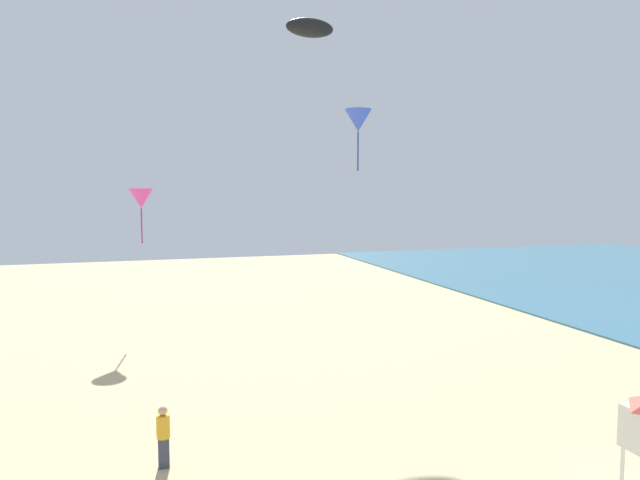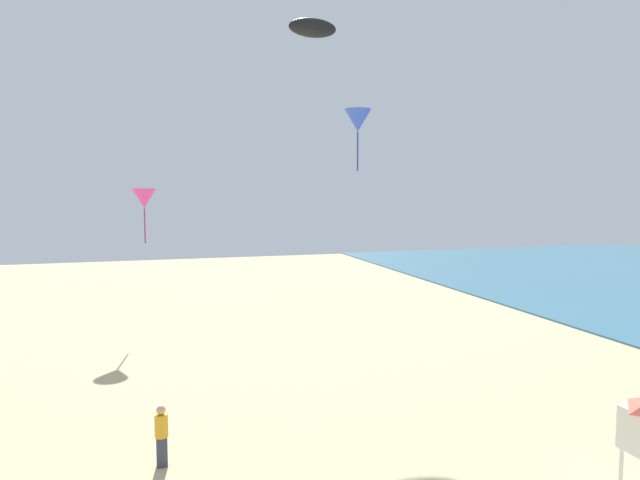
{
  "view_description": "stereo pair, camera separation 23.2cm",
  "coord_description": "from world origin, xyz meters",
  "px_view_note": "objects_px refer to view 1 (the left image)",
  "views": [
    {
      "loc": [
        0.41,
        -0.75,
        7.1
      ],
      "look_at": [
        6.05,
        17.07,
        5.51
      ],
      "focal_mm": 31.02,
      "sensor_mm": 36.0,
      "label": 1
    },
    {
      "loc": [
        0.63,
        -0.82,
        7.1
      ],
      "look_at": [
        6.05,
        17.07,
        5.51
      ],
      "focal_mm": 31.02,
      "sensor_mm": 36.0,
      "label": 2
    }
  ],
  "objects_px": {
    "kite_magenta_delta": "(141,199)",
    "kite_black_parafoil": "(310,28)",
    "kite_flyer": "(163,433)",
    "kite_blue_delta": "(358,121)"
  },
  "relations": [
    {
      "from": "kite_magenta_delta",
      "to": "kite_black_parafoil",
      "type": "bearing_deg",
      "value": -4.16
    },
    {
      "from": "kite_flyer",
      "to": "kite_magenta_delta",
      "type": "distance_m",
      "value": 17.09
    },
    {
      "from": "kite_blue_delta",
      "to": "kite_magenta_delta",
      "type": "bearing_deg",
      "value": 115.9
    },
    {
      "from": "kite_flyer",
      "to": "kite_black_parafoil",
      "type": "distance_m",
      "value": 23.23
    },
    {
      "from": "kite_blue_delta",
      "to": "kite_black_parafoil",
      "type": "distance_m",
      "value": 14.95
    },
    {
      "from": "kite_flyer",
      "to": "kite_blue_delta",
      "type": "relative_size",
      "value": 0.84
    },
    {
      "from": "kite_blue_delta",
      "to": "kite_black_parafoil",
      "type": "bearing_deg",
      "value": 80.04
    },
    {
      "from": "kite_flyer",
      "to": "kite_magenta_delta",
      "type": "bearing_deg",
      "value": 23.86
    },
    {
      "from": "kite_flyer",
      "to": "kite_blue_delta",
      "type": "bearing_deg",
      "value": -48.29
    },
    {
      "from": "kite_flyer",
      "to": "kite_magenta_delta",
      "type": "xyz_separation_m",
      "value": [
        -0.49,
        16.04,
        5.89
      ]
    }
  ]
}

